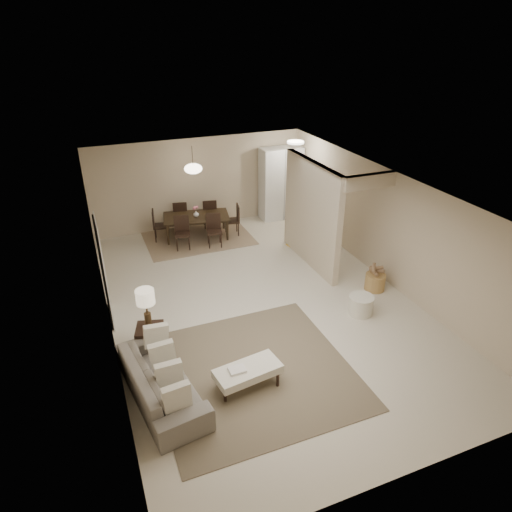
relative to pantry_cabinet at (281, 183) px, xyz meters
name	(u,v)px	position (x,y,z in m)	size (l,w,h in m)	color
floor	(260,302)	(-2.35, -4.15, -1.05)	(9.00, 9.00, 0.00)	beige
ceiling	(261,189)	(-2.35, -4.15, 1.45)	(9.00, 9.00, 0.00)	white
back_wall	(199,183)	(-2.35, 0.35, 0.20)	(6.00, 6.00, 0.00)	#C7B396
left_wall	(103,277)	(-5.35, -4.15, 0.20)	(9.00, 9.00, 0.00)	#C7B396
right_wall	(387,226)	(0.65, -4.15, 0.20)	(9.00, 9.00, 0.00)	#C7B396
partition	(311,214)	(-0.55, -2.90, 0.20)	(0.15, 2.50, 2.50)	#C7B396
doorway	(103,273)	(-5.32, -3.55, -0.03)	(0.04, 0.90, 2.04)	black
pantry_cabinet	(281,183)	(0.00, 0.00, 0.00)	(1.20, 0.55, 2.10)	silver
flush_light	(296,142)	(-0.05, -0.95, 1.41)	(0.44, 0.44, 0.05)	white
living_rug	(253,371)	(-3.28, -6.07, -1.04)	(3.20, 3.20, 0.01)	brown
sofa	(161,381)	(-4.80, -6.07, -0.74)	(0.84, 2.15, 0.63)	slate
ottoman_bench	(248,372)	(-3.48, -6.37, -0.75)	(1.12, 0.63, 0.38)	silver
side_table	(151,339)	(-4.75, -4.89, -0.80)	(0.46, 0.46, 0.51)	black
table_lamp	(146,300)	(-4.75, -4.89, 0.02)	(0.32, 0.32, 0.76)	#45321D
round_pouf	(361,305)	(-0.63, -5.27, -0.86)	(0.50, 0.50, 0.39)	silver
wicker_basket	(375,282)	(0.18, -4.60, -0.86)	(0.44, 0.44, 0.37)	#9C733E
dining_rug	(198,237)	(-2.70, -0.49, -1.04)	(2.80, 2.10, 0.01)	#806A4F
dining_table	(197,227)	(-2.70, -0.49, -0.75)	(1.73, 0.96, 0.61)	black
dining_chairs	(197,223)	(-2.70, -0.49, -0.62)	(2.33, 1.86, 0.86)	black
vase	(196,214)	(-2.70, -0.49, -0.36)	(0.15, 0.15, 0.16)	white
yellow_mat	(305,244)	(-0.17, -1.99, -1.04)	(0.91, 0.55, 0.01)	yellow
pendant_light	(193,169)	(-2.70, -0.49, 0.87)	(0.46, 0.46, 0.71)	#45321D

